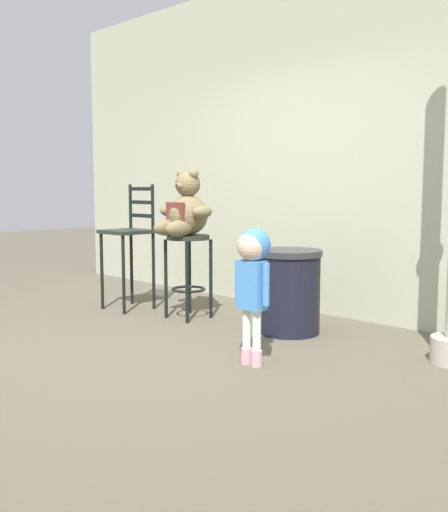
% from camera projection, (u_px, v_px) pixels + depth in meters
% --- Properties ---
extents(ground_plane, '(24.00, 24.00, 0.00)m').
position_uv_depth(ground_plane, '(140.00, 347.00, 4.51)').
color(ground_plane, brown).
extents(building_wall, '(7.18, 0.30, 3.26)m').
position_uv_depth(building_wall, '(312.00, 143.00, 5.82)').
color(building_wall, '#ADB194').
rests_on(building_wall, ground_plane).
extents(bar_stool_with_teddy, '(0.39, 0.39, 0.77)m').
position_uv_depth(bar_stool_with_teddy, '(188.00, 259.00, 5.47)').
color(bar_stool_with_teddy, '#222821').
rests_on(bar_stool_with_teddy, ground_plane).
extents(teddy_bear, '(0.57, 0.51, 0.60)m').
position_uv_depth(teddy_bear, '(185.00, 211.00, 5.40)').
color(teddy_bear, brown).
rests_on(teddy_bear, bar_stool_with_teddy).
extents(child_walking, '(0.30, 0.23, 0.93)m').
position_uv_depth(child_walking, '(253.00, 266.00, 4.00)').
color(child_walking, '#DA9EA7').
rests_on(child_walking, ground_plane).
extents(trash_bin, '(0.54, 0.54, 0.69)m').
position_uv_depth(trash_bin, '(289.00, 291.00, 4.93)').
color(trash_bin, black).
rests_on(trash_bin, ground_plane).
extents(bar_chair_empty, '(0.42, 0.42, 1.23)m').
position_uv_depth(bar_chair_empty, '(130.00, 238.00, 5.89)').
color(bar_chair_empty, '#222821').
rests_on(bar_chair_empty, ground_plane).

